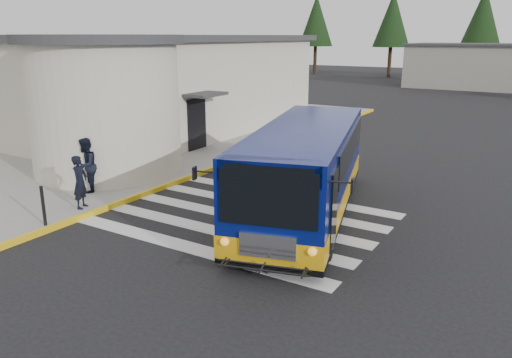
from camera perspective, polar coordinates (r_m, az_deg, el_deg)
The scene contains 9 objects.
ground at distance 14.50m, azimuth 1.33°, elevation -3.74°, with size 140.00×140.00×0.00m, color black.
sidewalk at distance 22.90m, azimuth -13.23°, elevation 3.44°, with size 10.00×34.00×0.15m, color gray.
curb_strip at distance 19.80m, azimuth -2.94°, elevation 1.91°, with size 0.12×34.00×0.16m, color yellow.
station_building at distance 25.86m, azimuth -11.98°, elevation 10.51°, with size 12.70×18.70×4.80m.
crosswalk at distance 14.11m, azimuth -2.07°, elevation -4.29°, with size 8.00×5.35×0.01m.
transit_bus at distance 13.93m, azimuth 5.61°, elevation 0.58°, with size 4.95×9.25×2.54m.
pedestrian_a at distance 15.00m, azimuth -19.45°, elevation -0.33°, with size 0.56×0.37×1.53m, color black.
pedestrian_b at distance 16.46m, azimuth -18.83°, elevation 1.50°, with size 0.84×0.66×1.73m, color black.
bollard at distance 14.01m, azimuth -23.14°, elevation -2.84°, with size 0.09×0.09×1.07m, color black.
Camera 1 is at (6.87, -11.80, 4.91)m, focal length 35.00 mm.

